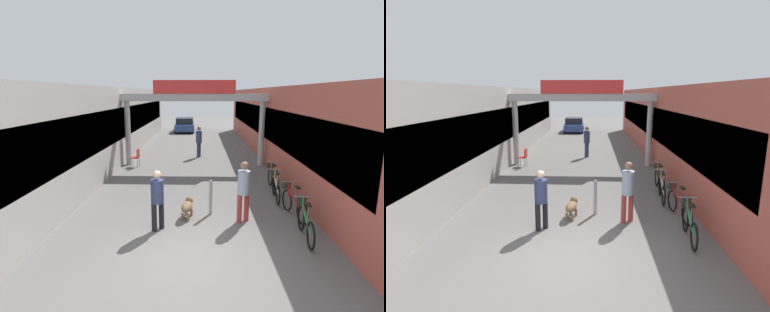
{
  "view_description": "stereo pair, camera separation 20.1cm",
  "coord_description": "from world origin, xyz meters",
  "views": [
    {
      "loc": [
        0.31,
        -6.04,
        3.59
      ],
      "look_at": [
        0.0,
        4.82,
        1.3
      ],
      "focal_mm": 28.0,
      "sensor_mm": 36.0,
      "label": 1
    },
    {
      "loc": [
        0.51,
        -6.03,
        3.59
      ],
      "look_at": [
        0.0,
        4.82,
        1.3
      ],
      "focal_mm": 28.0,
      "sensor_mm": 36.0,
      "label": 2
    }
  ],
  "objects": [
    {
      "name": "ground_plane",
      "position": [
        0.0,
        0.0,
        0.0
      ],
      "size": [
        80.0,
        80.0,
        0.0
      ],
      "primitive_type": "plane",
      "color": "#605E5B"
    },
    {
      "name": "storefront_left",
      "position": [
        -5.09,
        11.0,
        1.93
      ],
      "size": [
        3.0,
        26.0,
        3.86
      ],
      "color": "#9E9993",
      "rests_on": "ground_plane"
    },
    {
      "name": "storefront_right",
      "position": [
        5.09,
        11.0,
        1.93
      ],
      "size": [
        3.0,
        26.0,
        3.86
      ],
      "color": "#B25142",
      "rests_on": "ground_plane"
    },
    {
      "name": "arcade_sign_gateway",
      "position": [
        0.0,
        8.8,
        2.98
      ],
      "size": [
        7.4,
        0.47,
        4.2
      ],
      "color": "#B2B2B2",
      "rests_on": "ground_plane"
    },
    {
      "name": "pedestrian_with_dog",
      "position": [
        -0.81,
        1.38,
        0.93
      ],
      "size": [
        0.48,
        0.48,
        1.63
      ],
      "color": "black",
      "rests_on": "ground_plane"
    },
    {
      "name": "pedestrian_companion",
      "position": [
        1.53,
        1.99,
        1.0
      ],
      "size": [
        0.46,
        0.46,
        1.75
      ],
      "color": "#99332D",
      "rests_on": "ground_plane"
    },
    {
      "name": "pedestrian_carrying_crate",
      "position": [
        0.22,
        10.68,
        1.02
      ],
      "size": [
        0.44,
        0.44,
        1.77
      ],
      "color": "navy",
      "rests_on": "ground_plane"
    },
    {
      "name": "dog_on_leash",
      "position": [
        -0.06,
        2.22,
        0.35
      ],
      "size": [
        0.42,
        0.78,
        0.55
      ],
      "color": "brown",
      "rests_on": "ground_plane"
    },
    {
      "name": "bicycle_green_nearest",
      "position": [
        2.96,
        1.08,
        0.44
      ],
      "size": [
        0.46,
        1.69,
        0.98
      ],
      "color": "black",
      "rests_on": "ground_plane"
    },
    {
      "name": "bicycle_red_second",
      "position": [
        3.06,
        2.43,
        0.44
      ],
      "size": [
        0.46,
        1.68,
        0.98
      ],
      "color": "black",
      "rests_on": "ground_plane"
    },
    {
      "name": "bicycle_silver_third",
      "position": [
        2.92,
        3.91,
        0.44
      ],
      "size": [
        0.46,
        1.69,
        0.98
      ],
      "color": "black",
      "rests_on": "ground_plane"
    },
    {
      "name": "bicycle_orange_farthest",
      "position": [
        3.08,
        5.04,
        0.44
      ],
      "size": [
        0.46,
        1.69,
        0.98
      ],
      "color": "black",
      "rests_on": "ground_plane"
    },
    {
      "name": "bollard_post_metal",
      "position": [
        0.63,
        2.47,
        0.55
      ],
      "size": [
        0.1,
        0.1,
        1.08
      ],
      "color": "gray",
      "rests_on": "ground_plane"
    },
    {
      "name": "cafe_chair_red_nearer",
      "position": [
        -2.85,
        8.31,
        0.54
      ],
      "size": [
        0.43,
        0.43,
        0.89
      ],
      "color": "gray",
      "rests_on": "ground_plane"
    },
    {
      "name": "parked_car_blue",
      "position": [
        -1.19,
        22.35,
        0.64
      ],
      "size": [
        1.86,
        4.03,
        1.33
      ],
      "color": "#2D478C",
      "rests_on": "ground_plane"
    }
  ]
}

